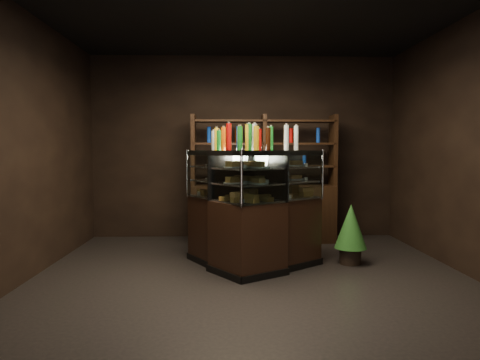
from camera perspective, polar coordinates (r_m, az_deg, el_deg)
name	(u,v)px	position (r m, az deg, el deg)	size (l,w,h in m)	color
ground	(252,281)	(4.87, 1.65, -13.32)	(5.00, 5.00, 0.00)	black
room_shell	(253,105)	(4.68, 1.70, 10.03)	(5.02, 5.02, 3.01)	black
display_case	(250,228)	(5.31, 1.38, -6.44)	(1.76, 1.49, 1.46)	black
food_display	(250,177)	(5.23, 1.39, 0.38)	(1.34, 1.13, 0.45)	#BB9143
bottles_top	(250,139)	(5.23, 1.41, 5.53)	(1.17, 0.99, 0.30)	#147223
potted_conifer	(351,225)	(5.64, 14.56, -5.85)	(0.41, 0.41, 0.87)	black
back_shelving	(264,203)	(6.77, 3.16, -3.12)	(2.25, 0.43, 2.00)	black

